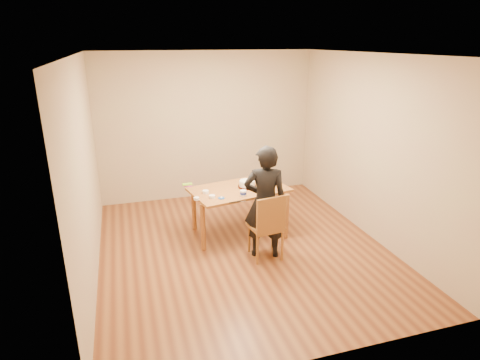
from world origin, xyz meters
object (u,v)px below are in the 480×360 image
object	(u,v)px
dining_chair	(266,227)
cake	(247,183)
dining_table	(239,190)
person	(265,202)
cake_plate	(247,186)

from	to	relation	value
dining_chair	cake	world-z (taller)	cake
dining_table	cake	xyz separation A→B (m)	(0.13, 0.02, 0.08)
person	cake	bearing A→B (deg)	-70.83
dining_table	cake_plate	distance (m)	0.14
dining_chair	cake	xyz separation A→B (m)	(-0.02, 0.80, 0.36)
person	dining_table	bearing A→B (deg)	-60.49
dining_chair	cake	bearing A→B (deg)	82.74
dining_chair	cake_plate	xyz separation A→B (m)	(-0.02, 0.80, 0.31)
person	cake_plate	bearing A→B (deg)	-70.83
cake_plate	cake	distance (m)	0.05
dining_table	person	bearing A→B (deg)	-89.60
dining_table	cake	bearing A→B (deg)	-1.76
dining_table	cake_plate	bearing A→B (deg)	-1.76
cake_plate	person	distance (m)	0.75
dining_chair	person	distance (m)	0.35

